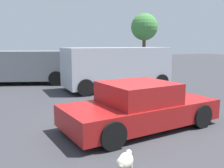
# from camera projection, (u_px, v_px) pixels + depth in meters

# --- Properties ---
(ground_plane) EXTENTS (80.00, 80.00, 0.00)m
(ground_plane) POSITION_uv_depth(u_px,v_px,m) (139.00, 127.00, 6.84)
(ground_plane) COLOR #38383D
(sedan_foreground) EXTENTS (4.43, 2.42, 1.25)m
(sedan_foreground) POSITION_uv_depth(u_px,v_px,m) (140.00, 107.00, 6.72)
(sedan_foreground) COLOR maroon
(sedan_foreground) RESTS_ON ground_plane
(dog) EXTENTS (0.48, 0.54, 0.46)m
(dog) POSITION_uv_depth(u_px,v_px,m) (125.00, 162.00, 4.20)
(dog) COLOR beige
(dog) RESTS_ON ground_plane
(van_white) EXTENTS (5.28, 2.42, 2.08)m
(van_white) POSITION_uv_depth(u_px,v_px,m) (117.00, 67.00, 12.39)
(van_white) COLOR #B2B7C1
(van_white) RESTS_ON ground_plane
(suv_dark) EXTENTS (5.02, 3.34, 1.86)m
(suv_dark) POSITION_uv_depth(u_px,v_px,m) (27.00, 66.00, 14.24)
(suv_dark) COLOR gray
(suv_dark) RESTS_ON ground_plane
(tree_back_left) EXTENTS (3.28, 3.28, 5.96)m
(tree_back_left) POSITION_uv_depth(u_px,v_px,m) (144.00, 27.00, 30.55)
(tree_back_left) COLOR brown
(tree_back_left) RESTS_ON ground_plane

